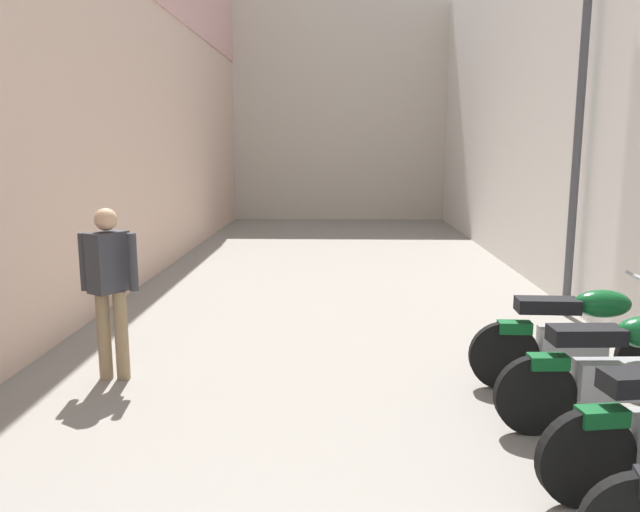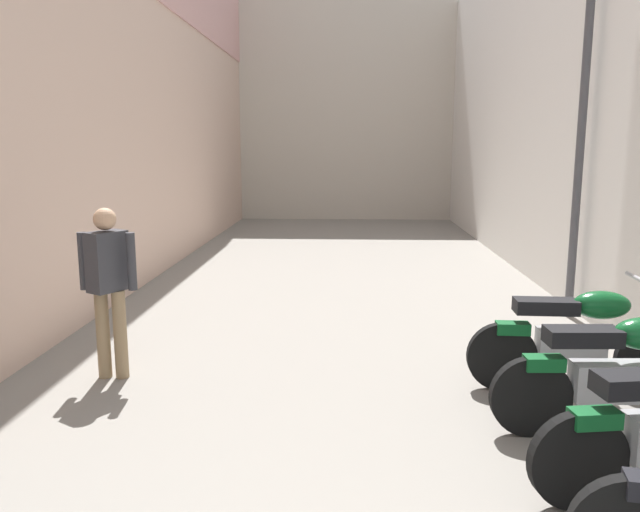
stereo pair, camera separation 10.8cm
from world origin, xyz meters
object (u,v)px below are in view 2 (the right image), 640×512
motorcycle_fifth (620,371)px  pedestrian_further_down (108,280)px  motorcycle_sixth (578,336)px  street_lamp (577,90)px

motorcycle_fifth → pedestrian_further_down: pedestrian_further_down is taller
motorcycle_fifth → pedestrian_further_down: size_ratio=1.18×
motorcycle_sixth → pedestrian_further_down: size_ratio=1.18×
motorcycle_sixth → street_lamp: 3.42m
pedestrian_further_down → street_lamp: street_lamp is taller
pedestrian_further_down → motorcycle_sixth: bearing=-2.1°
street_lamp → motorcycle_sixth: bearing=-105.8°
motorcycle_fifth → street_lamp: 4.05m
pedestrian_further_down → street_lamp: (4.83, 2.32, 1.84)m
pedestrian_further_down → street_lamp: size_ratio=0.33×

